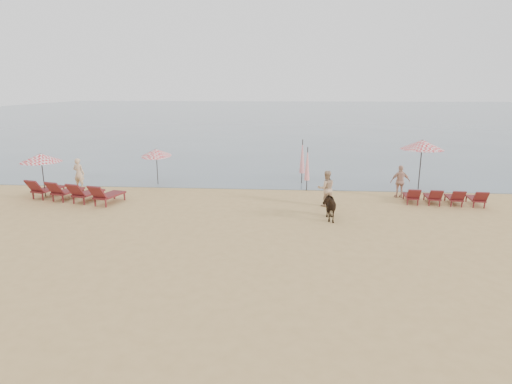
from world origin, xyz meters
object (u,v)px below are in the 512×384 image
cow (328,205)px  lounger_cluster_right (444,197)px  umbrella_open_left_a (41,158)px  umbrella_closed_right (307,164)px  umbrella_open_right (422,145)px  beachgoer_left (79,173)px  lounger_cluster_left (74,191)px  beachgoer_right_a (326,188)px  umbrella_open_left_b (156,153)px  umbrella_closed_left (302,157)px  beachgoer_right_b (400,182)px

cow → lounger_cluster_right: bearing=21.0°
umbrella_open_left_a → umbrella_closed_right: bearing=-9.0°
umbrella_open_right → beachgoer_left: (-18.60, -1.20, -1.62)m
lounger_cluster_right → beachgoer_left: bearing=179.3°
lounger_cluster_left → cow: (12.16, -2.11, 0.12)m
beachgoer_right_a → umbrella_open_right: bearing=-154.8°
umbrella_closed_right → cow: umbrella_closed_right is taller
lounger_cluster_left → beachgoer_right_a: (12.27, 0.05, 0.35)m
lounger_cluster_right → umbrella_open_left_b: bearing=172.8°
umbrella_open_left_b → beachgoer_right_a: umbrella_open_left_b is taller
umbrella_closed_right → lounger_cluster_right: bearing=-20.3°
umbrella_open_left_b → umbrella_closed_right: 8.54m
umbrella_closed_right → umbrella_open_left_a: bearing=-170.1°
beachgoer_left → beachgoer_right_a: bearing=175.8°
umbrella_closed_right → beachgoer_right_a: size_ratio=1.40×
umbrella_open_left_a → lounger_cluster_right: bearing=-19.0°
umbrella_open_left_b → beachgoer_right_a: size_ratio=1.27×
lounger_cluster_right → beachgoer_left: beachgoer_left is taller
umbrella_open_right → umbrella_open_left_a: bearing=-160.9°
beachgoer_left → lounger_cluster_right: bearing=-179.2°
umbrella_closed_right → lounger_cluster_left: bearing=-165.1°
umbrella_open_right → beachgoer_right_a: (-5.34, -3.71, -1.62)m
umbrella_closed_left → beachgoer_right_b: (4.86, -2.88, -0.75)m
lounger_cluster_left → umbrella_open_left_b: 5.09m
umbrella_open_left_a → beachgoer_left: size_ratio=1.31×
umbrella_open_left_a → beachgoer_right_a: bearing=-21.5°
umbrella_open_left_a → beachgoer_right_b: size_ratio=1.35×
umbrella_closed_right → beachgoer_right_a: 3.17m
umbrella_closed_left → umbrella_closed_right: bearing=-82.8°
lounger_cluster_right → cow: 6.39m
umbrella_closed_left → umbrella_open_left_a: bearing=-162.8°
lounger_cluster_right → cow: bearing=-149.2°
umbrella_open_right → umbrella_closed_right: (-6.12, -0.70, -1.01)m
beachgoer_left → beachgoer_right_b: bearing=-175.6°
umbrella_open_right → beachgoer_right_b: umbrella_open_right is taller
umbrella_closed_left → umbrella_closed_right: 1.75m
lounger_cluster_right → beachgoer_right_b: 2.21m
umbrella_closed_left → lounger_cluster_left: bearing=-157.0°
umbrella_open_left_b → beachgoer_right_b: bearing=-22.3°
umbrella_open_right → beachgoer_left: bearing=-166.1°
lounger_cluster_left → cow: cow is taller
umbrella_open_left_b → umbrella_closed_left: size_ratio=0.84×
lounger_cluster_left → umbrella_closed_right: umbrella_closed_right is taller
umbrella_open_right → beachgoer_left: 18.71m
umbrella_closed_right → beachgoer_right_b: 4.82m
beachgoer_right_b → umbrella_closed_left: bearing=-35.2°
lounger_cluster_left → umbrella_open_left_a: 2.55m
umbrella_open_left_a → beachgoer_right_b: bearing=-15.1°
umbrella_open_left_a → cow: umbrella_open_left_a is taller
umbrella_open_left_a → beachgoer_right_b: (18.06, 1.21, -1.18)m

